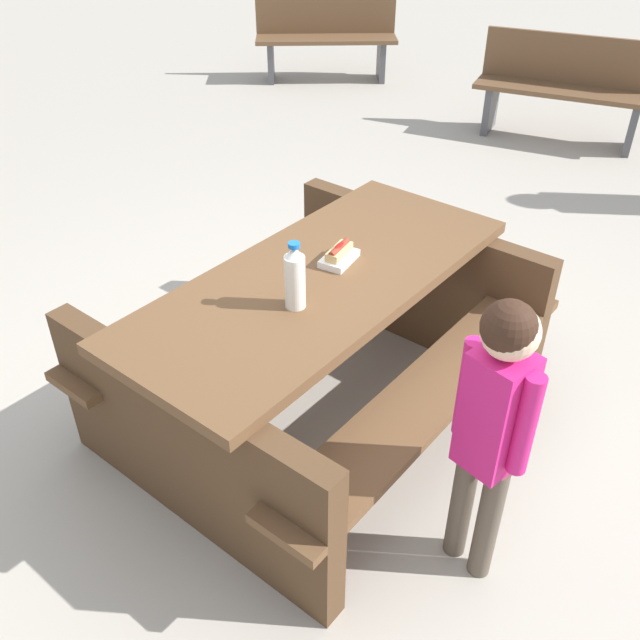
# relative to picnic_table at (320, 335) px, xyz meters

# --- Properties ---
(ground_plane) EXTENTS (30.00, 30.00, 0.00)m
(ground_plane) POSITION_rel_picnic_table_xyz_m (0.00, 0.00, -0.44)
(ground_plane) COLOR #ADA599
(ground_plane) RESTS_ON ground
(picnic_table) EXTENTS (1.92, 1.56, 0.75)m
(picnic_table) POSITION_rel_picnic_table_xyz_m (0.00, 0.00, 0.00)
(picnic_table) COLOR brown
(picnic_table) RESTS_ON ground
(soda_bottle) EXTENTS (0.08, 0.08, 0.27)m
(soda_bottle) POSITION_rel_picnic_table_xyz_m (-0.24, -0.05, 0.43)
(soda_bottle) COLOR silver
(soda_bottle) RESTS_ON picnic_table
(hotdog_tray) EXTENTS (0.19, 0.13, 0.08)m
(hotdog_tray) POSITION_rel_picnic_table_xyz_m (0.13, -0.01, 0.34)
(hotdog_tray) COLOR white
(hotdog_tray) RESTS_ON picnic_table
(child_in_coat) EXTENTS (0.20, 0.28, 1.16)m
(child_in_coat) POSITION_rel_picnic_table_xyz_m (-0.37, -0.90, 0.30)
(child_in_coat) COLOR brown
(child_in_coat) RESTS_ON ground
(park_bench_near) EXTENTS (0.63, 1.54, 0.85)m
(park_bench_near) POSITION_rel_picnic_table_xyz_m (4.15, 0.22, 0.00)
(park_bench_near) COLOR brown
(park_bench_near) RESTS_ON ground
(park_bench_far) EXTENTS (1.19, 1.45, 0.85)m
(park_bench_far) POSITION_rel_picnic_table_xyz_m (4.53, 2.94, 0.00)
(park_bench_far) COLOR brown
(park_bench_far) RESTS_ON ground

